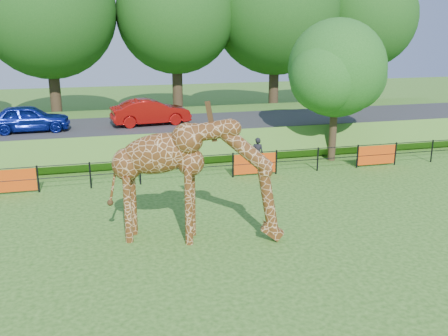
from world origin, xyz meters
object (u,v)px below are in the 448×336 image
Objects in this scene: car_red at (151,112)px; tree_east at (338,72)px; giraffe at (195,180)px; visitor at (257,154)px; car_blue at (28,118)px.

tree_east is at bearing -122.20° from car_red.
giraffe is 8.30m from visitor.
giraffe is at bearing 82.83° from visitor.
giraffe is 1.32× the size of car_red.
car_red is (0.06, 11.77, 0.18)m from giraffe.
tree_east reaches higher than car_red.
visitor is at bearing -115.80° from car_blue.
giraffe is 1.39× the size of car_blue.
car_blue is 0.57× the size of tree_east.
car_blue is 5.94m from car_red.
visitor is (4.32, 6.99, -1.15)m from giraffe.
tree_east reaches higher than giraffe.
tree_east is (8.49, 7.70, 2.38)m from giraffe.
tree_east is at bearing -145.83° from visitor.
tree_east is at bearing 60.44° from giraffe.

